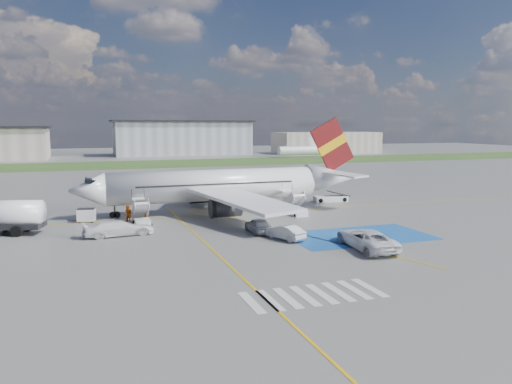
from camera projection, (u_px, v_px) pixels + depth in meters
ground at (250, 235)px, 49.53m from camera, size 400.00×400.00×0.00m
grass_strip at (140, 164)px, 138.27m from camera, size 400.00×30.00×0.01m
taxiway_line_main at (218, 215)px, 60.74m from camera, size 120.00×0.20×0.01m
taxiway_line_cross at (230, 267)px, 38.54m from camera, size 0.20×60.00×0.01m
taxiway_line_diag at (218, 215)px, 60.74m from camera, size 20.71×56.45×0.01m
staging_box at (359, 236)px, 49.10m from camera, size 14.00×8.00×0.01m
crosswalk at (313, 295)px, 32.12m from camera, size 9.00×4.00×0.01m
terminal_centre at (182, 138)px, 181.45m from camera, size 48.00×18.00×12.00m
terminal_east at (326, 143)px, 193.38m from camera, size 40.00×16.00×8.00m
airliner at (225, 185)px, 62.65m from camera, size 36.81×32.95×11.92m
airstairs_fwd at (142, 219)px, 54.43m from camera, size 1.90×5.20×3.60m
airstairs_aft at (297, 210)px, 60.56m from camera, size 1.90×5.20×3.60m
gpu_cart at (86, 216)px, 56.02m from camera, size 2.10×1.57×1.59m
belt_loader at (331, 199)px, 71.25m from camera, size 5.29×2.38×1.54m
car_silver_a at (258, 225)px, 50.64m from camera, size 1.84×4.49×1.53m
car_silver_b at (285, 232)px, 47.54m from camera, size 2.94×4.52×1.41m
van_white_a at (366, 235)px, 44.14m from camera, size 3.41×6.41×2.32m
van_white_b at (119, 226)px, 49.08m from camera, size 5.33×2.61×2.01m
crew_fwd at (146, 214)px, 56.56m from camera, size 0.72×0.65×1.66m
crew_nose at (128, 214)px, 55.67m from camera, size 1.22×1.20×1.98m
crew_aft at (266, 208)px, 61.05m from camera, size 0.45×0.95×1.57m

